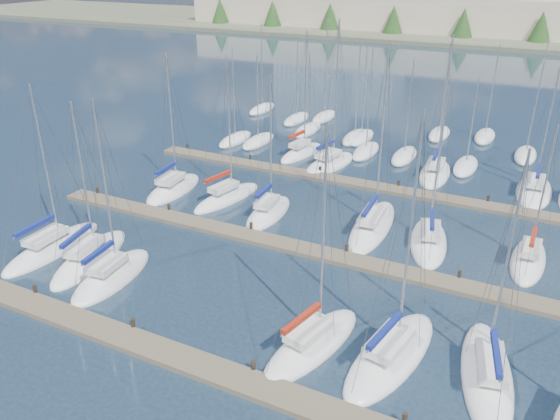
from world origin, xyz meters
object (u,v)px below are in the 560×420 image
at_px(sailboat_a, 53,248).
at_px(sailboat_j, 268,213).
at_px(sailboat_n, 301,153).
at_px(sailboat_f, 487,375).
at_px(sailboat_d, 312,344).
at_px(sailboat_l, 429,241).
at_px(sailboat_p, 435,173).
at_px(sailboat_b, 90,258).
at_px(sailboat_c, 112,276).
at_px(sailboat_e, 391,355).
at_px(sailboat_k, 372,226).
at_px(sailboat_i, 227,197).
at_px(sailboat_o, 330,164).
at_px(sailboat_q, 534,191).
at_px(sailboat_h, 173,189).
at_px(sailboat_m, 528,260).

xyz_separation_m(sailboat_a, sailboat_j, (11.57, 12.57, 0.01)).
relative_size(sailboat_n, sailboat_f, 1.06).
relative_size(sailboat_d, sailboat_l, 1.07).
relative_size(sailboat_p, sailboat_b, 1.17).
bearing_deg(sailboat_l, sailboat_j, 171.92).
bearing_deg(sailboat_b, sailboat_f, -11.83).
bearing_deg(sailboat_a, sailboat_j, 45.46).
relative_size(sailboat_c, sailboat_e, 0.90).
bearing_deg(sailboat_l, sailboat_b, -159.92).
height_order(sailboat_k, sailboat_e, sailboat_k).
relative_size(sailboat_c, sailboat_p, 0.91).
xyz_separation_m(sailboat_a, sailboat_l, (24.83, 13.53, -0.00)).
xyz_separation_m(sailboat_i, sailboat_j, (4.80, -1.14, -0.01)).
distance_m(sailboat_p, sailboat_o, 10.63).
bearing_deg(sailboat_p, sailboat_d, -95.05).
bearing_deg(sailboat_b, sailboat_e, -13.58).
xyz_separation_m(sailboat_d, sailboat_q, (9.60, 29.22, -0.01)).
relative_size(sailboat_i, sailboat_o, 0.87).
relative_size(sailboat_h, sailboat_k, 0.87).
bearing_deg(sailboat_e, sailboat_b, -171.38).
height_order(sailboat_j, sailboat_f, sailboat_f).
bearing_deg(sailboat_b, sailboat_p, 44.38).
distance_m(sailboat_i, sailboat_q, 28.26).
relative_size(sailboat_l, sailboat_n, 0.92).
distance_m(sailboat_c, sailboat_m, 29.23).
bearing_deg(sailboat_q, sailboat_f, -91.42).
height_order(sailboat_h, sailboat_k, sailboat_k).
bearing_deg(sailboat_d, sailboat_h, 156.96).
bearing_deg(sailboat_e, sailboat_h, 161.11).
relative_size(sailboat_m, sailboat_l, 0.85).
bearing_deg(sailboat_n, sailboat_f, -42.55).
height_order(sailboat_i, sailboat_n, sailboat_n).
xyz_separation_m(sailboat_h, sailboat_n, (6.44, 14.59, 0.02)).
relative_size(sailboat_c, sailboat_m, 1.21).
distance_m(sailboat_c, sailboat_p, 33.06).
bearing_deg(sailboat_p, sailboat_i, -141.04).
bearing_deg(sailboat_f, sailboat_i, 139.21).
height_order(sailboat_i, sailboat_m, sailboat_i).
xyz_separation_m(sailboat_i, sailboat_q, (24.58, 13.96, -0.02)).
bearing_deg(sailboat_a, sailboat_h, 82.85).
bearing_deg(sailboat_d, sailboat_n, 128.33).
relative_size(sailboat_j, sailboat_q, 0.98).
xyz_separation_m(sailboat_j, sailboat_o, (0.19, 13.43, 0.01)).
bearing_deg(sailboat_d, sailboat_i, 147.18).
height_order(sailboat_j, sailboat_b, sailboat_j).
bearing_deg(sailboat_d, sailboat_o, 122.63).
bearing_deg(sailboat_e, sailboat_f, 18.32).
relative_size(sailboat_d, sailboat_n, 0.98).
relative_size(sailboat_h, sailboat_a, 1.02).
height_order(sailboat_d, sailboat_o, sailboat_o).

